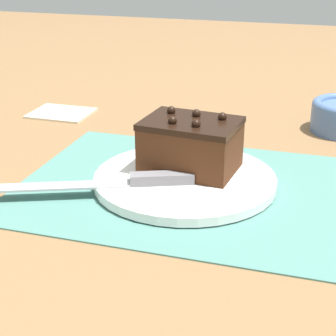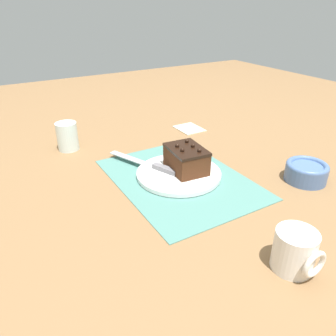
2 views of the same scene
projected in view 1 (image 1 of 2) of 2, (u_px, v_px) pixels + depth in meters
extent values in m
plane|color=olive|center=(193.00, 190.00, 0.75)|extent=(3.00, 3.00, 0.00)
cube|color=slate|center=(193.00, 188.00, 0.75)|extent=(0.46, 0.34, 0.00)
cylinder|color=white|center=(185.00, 180.00, 0.75)|extent=(0.24, 0.24, 0.01)
cube|color=#472614|center=(191.00, 148.00, 0.76)|extent=(0.13, 0.10, 0.06)
cube|color=black|center=(191.00, 123.00, 0.74)|extent=(0.13, 0.10, 0.01)
sphere|color=black|center=(171.00, 110.00, 0.77)|extent=(0.01, 0.01, 0.01)
sphere|color=black|center=(172.00, 121.00, 0.73)|extent=(0.01, 0.01, 0.01)
sphere|color=black|center=(196.00, 114.00, 0.76)|extent=(0.01, 0.01, 0.01)
sphere|color=black|center=(199.00, 124.00, 0.72)|extent=(0.01, 0.01, 0.01)
sphere|color=black|center=(222.00, 117.00, 0.75)|extent=(0.01, 0.01, 0.01)
cube|color=slate|center=(162.00, 178.00, 0.72)|extent=(0.08, 0.05, 0.01)
cube|color=#B7BABF|center=(61.00, 186.00, 0.72)|extent=(0.17, 0.09, 0.00)
cube|color=beige|center=(61.00, 112.00, 1.05)|extent=(0.11, 0.09, 0.01)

